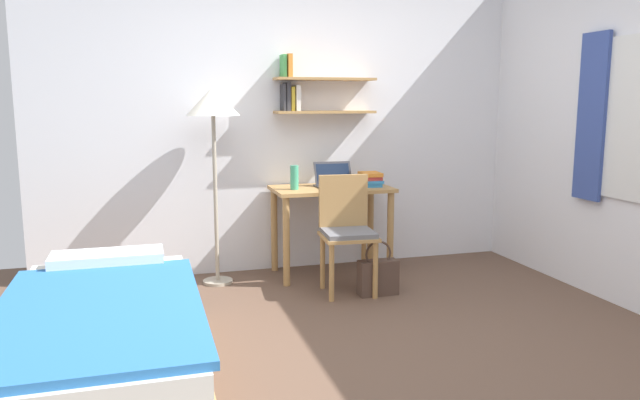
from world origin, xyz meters
name	(u,v)px	position (x,y,z in m)	size (l,w,h in m)	color
ground_plane	(378,355)	(0.00, 0.00, 0.00)	(5.28, 5.28, 0.00)	brown
wall_back	(294,120)	(0.00, 2.02, 1.31)	(4.40, 0.27, 2.60)	white
bed	(103,344)	(-1.51, 0.02, 0.24)	(0.98, 1.94, 0.54)	#B2844C
desk	(331,204)	(0.24, 1.70, 0.60)	(0.99, 0.56, 0.75)	#B2844C
desk_chair	(347,228)	(0.21, 1.20, 0.50)	(0.44, 0.42, 0.90)	#B2844C
standing_lamp	(213,111)	(-0.73, 1.70, 1.39)	(0.42, 0.42, 1.58)	#B2A893
laptop	(334,180)	(0.28, 1.74, 0.80)	(0.33, 0.22, 0.21)	#2D2D33
water_bottle	(294,177)	(-0.09, 1.66, 0.85)	(0.07, 0.07, 0.20)	#42A87F
book_stack	(370,179)	(0.58, 1.66, 0.81)	(0.21, 0.24, 0.12)	#3384C6
handbag	(378,276)	(0.41, 1.05, 0.15)	(0.30, 0.12, 0.42)	#4C382D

